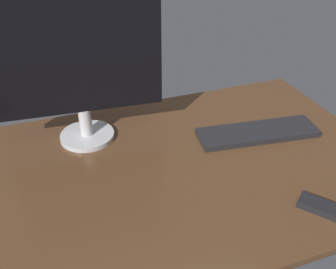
{
  "coord_description": "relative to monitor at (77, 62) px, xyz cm",
  "views": [
    {
      "loc": [
        -28.92,
        -86.55,
        74.52
      ],
      "look_at": [
        5.76,
        8.7,
        8.0
      ],
      "focal_mm": 41.95,
      "sensor_mm": 36.0,
      "label": 1
    }
  ],
  "objects": [
    {
      "name": "keyboard",
      "position": [
        54.01,
        -18.0,
        -25.81
      ],
      "size": [
        41.52,
        16.76,
        1.96
      ],
      "primitive_type": "cube",
      "rotation": [
        0.0,
        0.0,
        -0.13
      ],
      "color": "black",
      "rests_on": "desk"
    },
    {
      "name": "desk",
      "position": [
        16.93,
        -24.74,
        -27.8
      ],
      "size": [
        140.0,
        84.0,
        2.0
      ],
      "primitive_type": "cube",
      "color": "#4C301C",
      "rests_on": "ground"
    },
    {
      "name": "monitor",
      "position": [
        0.0,
        0.0,
        0.0
      ],
      "size": [
        50.77,
        17.73,
        48.74
      ],
      "rotation": [
        0.0,
        0.0,
        -0.09
      ],
      "color": "#BABABA",
      "rests_on": "desk"
    },
    {
      "name": "media_remote",
      "position": [
        53.04,
        -57.24,
        -25.86
      ],
      "size": [
        15.08,
        17.48,
        3.15
      ],
      "rotation": [
        0.0,
        0.0,
        -0.92
      ],
      "color": "black",
      "rests_on": "desk"
    }
  ]
}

